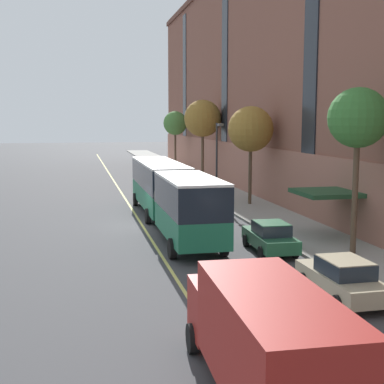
{
  "coord_description": "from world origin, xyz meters",
  "views": [
    {
      "loc": [
        -4.06,
        -33.05,
        6.58
      ],
      "look_at": [
        3.48,
        1.71,
        1.8
      ],
      "focal_mm": 50.0,
      "sensor_mm": 36.0,
      "label": 1
    }
  ],
  "objects_px": {
    "parked_car_darkgray_1": "(194,191)",
    "street_lamp": "(218,152)",
    "parked_car_champagne_0": "(342,278)",
    "street_tree_far_downtown": "(175,123)",
    "parked_car_green_2": "(270,237)",
    "fire_hydrant": "(202,188)",
    "box_truck": "(263,336)",
    "city_bus": "(169,191)",
    "parked_car_white_3": "(164,174)",
    "parked_car_darkgray_5": "(155,168)",
    "parked_car_silver_6": "(176,180)",
    "street_tree_far_uptown": "(203,119)",
    "street_tree_near_corner": "(358,119)",
    "street_tree_mid_block": "(251,129)"
  },
  "relations": [
    {
      "from": "street_tree_mid_block",
      "to": "parked_car_champagne_0",
      "type": "bearing_deg",
      "value": -99.45
    },
    {
      "from": "parked_car_silver_6",
      "to": "street_tree_far_uptown",
      "type": "xyz_separation_m",
      "value": [
        3.57,
        3.63,
        5.98
      ]
    },
    {
      "from": "parked_car_green_2",
      "to": "street_tree_far_downtown",
      "type": "bearing_deg",
      "value": 85.41
    },
    {
      "from": "city_bus",
      "to": "parked_car_green_2",
      "type": "relative_size",
      "value": 4.54
    },
    {
      "from": "city_bus",
      "to": "street_lamp",
      "type": "bearing_deg",
      "value": 58.67
    },
    {
      "from": "parked_car_champagne_0",
      "to": "street_tree_near_corner",
      "type": "relative_size",
      "value": 0.56
    },
    {
      "from": "box_truck",
      "to": "parked_car_darkgray_5",
      "type": "bearing_deg",
      "value": 84.33
    },
    {
      "from": "parked_car_darkgray_1",
      "to": "street_lamp",
      "type": "bearing_deg",
      "value": -24.83
    },
    {
      "from": "parked_car_darkgray_5",
      "to": "street_tree_far_uptown",
      "type": "relative_size",
      "value": 0.52
    },
    {
      "from": "fire_hydrant",
      "to": "street_tree_mid_block",
      "type": "bearing_deg",
      "value": -76.14
    },
    {
      "from": "parked_car_champagne_0",
      "to": "street_tree_far_downtown",
      "type": "bearing_deg",
      "value": 86.15
    },
    {
      "from": "parked_car_darkgray_5",
      "to": "box_truck",
      "type": "relative_size",
      "value": 0.58
    },
    {
      "from": "parked_car_darkgray_1",
      "to": "parked_car_silver_6",
      "type": "xyz_separation_m",
      "value": [
        0.09,
        8.6,
        -0.0
      ]
    },
    {
      "from": "fire_hydrant",
      "to": "box_truck",
      "type": "bearing_deg",
      "value": -101.12
    },
    {
      "from": "street_tree_far_downtown",
      "to": "street_lamp",
      "type": "relative_size",
      "value": 1.23
    },
    {
      "from": "parked_car_silver_6",
      "to": "parked_car_champagne_0",
      "type": "bearing_deg",
      "value": -90.05
    },
    {
      "from": "parked_car_green_2",
      "to": "street_lamp",
      "type": "relative_size",
      "value": 0.7
    },
    {
      "from": "parked_car_darkgray_1",
      "to": "box_truck",
      "type": "height_order",
      "value": "box_truck"
    },
    {
      "from": "parked_car_green_2",
      "to": "parked_car_darkgray_5",
      "type": "height_order",
      "value": "same"
    },
    {
      "from": "parked_car_champagne_0",
      "to": "street_tree_near_corner",
      "type": "height_order",
      "value": "street_tree_near_corner"
    },
    {
      "from": "city_bus",
      "to": "parked_car_white_3",
      "type": "bearing_deg",
      "value": 81.55
    },
    {
      "from": "parked_car_white_3",
      "to": "parked_car_darkgray_5",
      "type": "height_order",
      "value": "same"
    },
    {
      "from": "parked_car_champagne_0",
      "to": "fire_hydrant",
      "type": "distance_m",
      "value": 29.6
    },
    {
      "from": "parked_car_darkgray_1",
      "to": "street_tree_far_uptown",
      "type": "relative_size",
      "value": 0.52
    },
    {
      "from": "parked_car_green_2",
      "to": "box_truck",
      "type": "height_order",
      "value": "box_truck"
    },
    {
      "from": "parked_car_champagne_0",
      "to": "street_lamp",
      "type": "xyz_separation_m",
      "value": [
        1.75,
        24.48,
        3.23
      ]
    },
    {
      "from": "parked_car_darkgray_5",
      "to": "fire_hydrant",
      "type": "relative_size",
      "value": 6.16
    },
    {
      "from": "street_tree_near_corner",
      "to": "street_tree_far_uptown",
      "type": "relative_size",
      "value": 0.93
    },
    {
      "from": "fire_hydrant",
      "to": "parked_car_silver_6",
      "type": "bearing_deg",
      "value": 110.33
    },
    {
      "from": "parked_car_darkgray_1",
      "to": "fire_hydrant",
      "type": "relative_size",
      "value": 6.25
    },
    {
      "from": "street_tree_far_downtown",
      "to": "fire_hydrant",
      "type": "bearing_deg",
      "value": -94.68
    },
    {
      "from": "parked_car_darkgray_5",
      "to": "street_tree_near_corner",
      "type": "relative_size",
      "value": 0.56
    },
    {
      "from": "city_bus",
      "to": "parked_car_darkgray_1",
      "type": "distance_m",
      "value": 10.78
    },
    {
      "from": "parked_car_green_2",
      "to": "parked_car_white_3",
      "type": "distance_m",
      "value": 32.8
    },
    {
      "from": "parked_car_white_3",
      "to": "parked_car_champagne_0",
      "type": "bearing_deg",
      "value": -89.77
    },
    {
      "from": "parked_car_darkgray_5",
      "to": "parked_car_silver_6",
      "type": "xyz_separation_m",
      "value": [
        0.16,
        -13.09,
        -0.0
      ]
    },
    {
      "from": "parked_car_silver_6",
      "to": "street_lamp",
      "type": "relative_size",
      "value": 0.69
    },
    {
      "from": "parked_car_champagne_0",
      "to": "street_tree_mid_block",
      "type": "bearing_deg",
      "value": 80.55
    },
    {
      "from": "parked_car_champagne_0",
      "to": "street_tree_far_downtown",
      "type": "xyz_separation_m",
      "value": [
        3.6,
        53.45,
        5.39
      ]
    },
    {
      "from": "parked_car_darkgray_1",
      "to": "parked_car_darkgray_5",
      "type": "distance_m",
      "value": 21.68
    },
    {
      "from": "parked_car_darkgray_1",
      "to": "street_lamp",
      "type": "xyz_separation_m",
      "value": [
        1.81,
        -0.84,
        3.23
      ]
    },
    {
      "from": "parked_car_silver_6",
      "to": "street_tree_far_downtown",
      "type": "distance_m",
      "value": 20.59
    },
    {
      "from": "street_tree_far_downtown",
      "to": "parked_car_darkgray_1",
      "type": "bearing_deg",
      "value": -97.42
    },
    {
      "from": "parked_car_darkgray_1",
      "to": "street_lamp",
      "type": "relative_size",
      "value": 0.72
    },
    {
      "from": "street_tree_near_corner",
      "to": "street_tree_mid_block",
      "type": "relative_size",
      "value": 1.06
    },
    {
      "from": "street_tree_near_corner",
      "to": "street_tree_far_uptown",
      "type": "bearing_deg",
      "value": 90.0
    },
    {
      "from": "parked_car_darkgray_1",
      "to": "street_tree_far_downtown",
      "type": "xyz_separation_m",
      "value": [
        3.66,
        28.14,
        5.39
      ]
    },
    {
      "from": "parked_car_champagne_0",
      "to": "parked_car_green_2",
      "type": "xyz_separation_m",
      "value": [
        -0.1,
        7.26,
        -0.0
      ]
    },
    {
      "from": "parked_car_silver_6",
      "to": "box_truck",
      "type": "distance_m",
      "value": 40.81
    },
    {
      "from": "box_truck",
      "to": "street_tree_far_uptown",
      "type": "distance_m",
      "value": 45.27
    }
  ]
}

